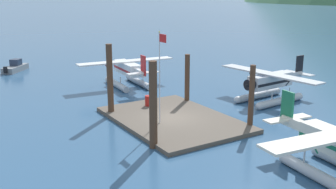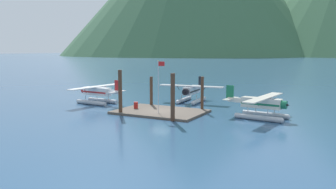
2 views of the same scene
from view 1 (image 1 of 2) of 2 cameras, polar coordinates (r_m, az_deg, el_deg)
ground_plane at (r=30.43m, az=0.71°, el=-3.88°), size 1200.00×1200.00×0.00m
dock_platform at (r=30.38m, az=0.71°, el=-3.62°), size 11.39×7.89×0.30m
piling_near_left at (r=31.56m, az=-8.40°, el=2.06°), size 0.48×0.48×5.76m
piling_near_right at (r=24.51m, az=-2.16°, el=-1.60°), size 0.52×0.52×5.62m
piling_far_left at (r=34.80m, az=2.80°, el=2.24°), size 0.44×0.44×4.42m
piling_far_right at (r=28.81m, az=11.99°, el=-0.40°), size 0.40×0.40×4.70m
flagpole at (r=28.00m, az=-1.11°, el=3.86°), size 0.95×0.10×6.72m
fuel_drum at (r=33.37m, az=-2.85°, el=-0.90°), size 0.62×0.62×0.88m
seaplane_white_port_fwd at (r=41.70m, az=-5.91°, el=3.36°), size 7.97×10.48×3.84m
seaplane_silver_bow_centre at (r=36.65m, az=14.53°, el=1.40°), size 10.48×7.97×3.84m
boat_grey_open_sw at (r=53.34m, az=-21.20°, el=3.71°), size 4.19×3.83×1.50m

